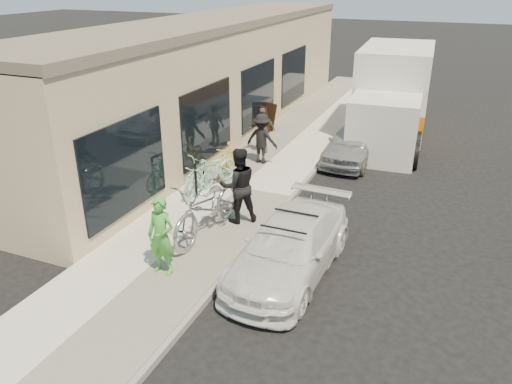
% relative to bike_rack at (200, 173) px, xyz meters
% --- Properties ---
extents(ground, '(120.00, 120.00, 0.00)m').
position_rel_bike_rack_xyz_m(ground, '(2.83, -2.25, -0.73)').
color(ground, black).
rests_on(ground, ground).
extents(sidewalk, '(3.00, 34.00, 0.15)m').
position_rel_bike_rack_xyz_m(sidewalk, '(0.83, 0.75, -0.66)').
color(sidewalk, beige).
rests_on(sidewalk, ground).
extents(curb, '(0.12, 34.00, 0.13)m').
position_rel_bike_rack_xyz_m(curb, '(2.38, 0.75, -0.67)').
color(curb, gray).
rests_on(curb, ground).
extents(storefront, '(3.60, 20.00, 4.22)m').
position_rel_bike_rack_xyz_m(storefront, '(-2.42, 5.74, 1.39)').
color(storefront, '#C3AF87').
rests_on(storefront, ground).
extents(bike_rack, '(0.16, 0.68, 0.97)m').
position_rel_bike_rack_xyz_m(bike_rack, '(0.00, 0.00, 0.00)').
color(bike_rack, black).
rests_on(bike_rack, sidewalk).
extents(sandwich_board, '(0.82, 0.82, 1.02)m').
position_rel_bike_rack_xyz_m(sandwich_board, '(-0.53, 6.10, -0.06)').
color(sandwich_board, black).
rests_on(sandwich_board, sidewalk).
extents(sedan_white, '(1.84, 4.16, 1.23)m').
position_rel_bike_rack_xyz_m(sedan_white, '(3.48, -2.57, -0.14)').
color(sedan_white, silver).
rests_on(sedan_white, ground).
extents(sedan_silver, '(1.59, 3.62, 1.21)m').
position_rel_bike_rack_xyz_m(sedan_silver, '(3.19, 4.53, -0.13)').
color(sedan_silver, '#9D9DA3').
rests_on(sedan_silver, ground).
extents(moving_truck, '(2.88, 6.74, 3.24)m').
position_rel_bike_rack_xyz_m(moving_truck, '(3.84, 7.67, 0.70)').
color(moving_truck, silver).
rests_on(moving_truck, ground).
extents(tandem_bike, '(1.10, 2.69, 1.38)m').
position_rel_bike_rack_xyz_m(tandem_bike, '(1.32, -2.03, 0.11)').
color(tandem_bike, '#B3B3B5').
rests_on(tandem_bike, sidewalk).
extents(woman_rider, '(0.62, 0.42, 1.64)m').
position_rel_bike_rack_xyz_m(woman_rider, '(1.22, -3.77, 0.24)').
color(woman_rider, green).
rests_on(woman_rider, sidewalk).
extents(man_standing, '(1.14, 1.12, 1.86)m').
position_rel_bike_rack_xyz_m(man_standing, '(1.67, -1.12, 0.35)').
color(man_standing, black).
rests_on(man_standing, sidewalk).
extents(cruiser_bike_a, '(0.54, 1.51, 0.89)m').
position_rel_bike_rack_xyz_m(cruiser_bike_a, '(0.01, -0.07, -0.14)').
color(cruiser_bike_a, '#8BCFB6').
rests_on(cruiser_bike_a, sidewalk).
extents(cruiser_bike_b, '(1.24, 2.08, 1.03)m').
position_rel_bike_rack_xyz_m(cruiser_bike_b, '(0.11, 0.47, -0.07)').
color(cruiser_bike_b, '#8BCFB6').
rests_on(cruiser_bike_b, sidewalk).
extents(cruiser_bike_c, '(0.68, 1.58, 0.92)m').
position_rel_bike_rack_xyz_m(cruiser_bike_c, '(0.07, 1.54, -0.12)').
color(cruiser_bike_c, gold).
rests_on(cruiser_bike_c, sidewalk).
extents(bystander_a, '(1.03, 0.61, 1.58)m').
position_rel_bike_rack_xyz_m(bystander_a, '(0.65, 2.85, 0.21)').
color(bystander_a, black).
rests_on(bystander_a, sidewalk).
extents(bystander_b, '(0.96, 0.66, 1.51)m').
position_rel_bike_rack_xyz_m(bystander_b, '(0.26, 3.83, 0.17)').
color(bystander_b, brown).
rests_on(bystander_b, sidewalk).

